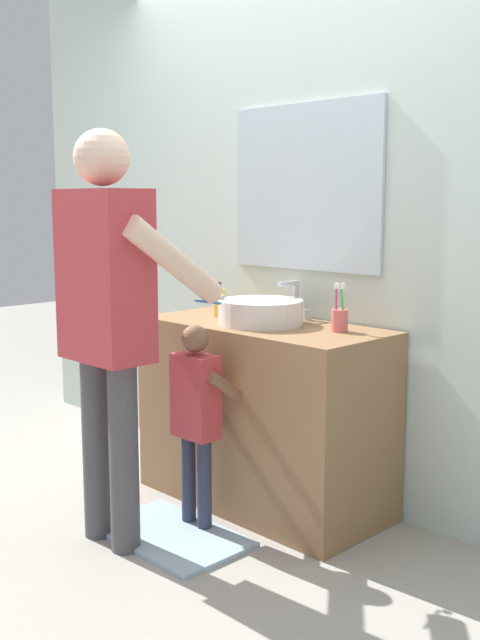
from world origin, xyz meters
name	(u,v)px	position (x,y,z in m)	size (l,w,h in m)	color
ground_plane	(216,520)	(0.00, 0.00, 0.00)	(14.00, 14.00, 0.00)	#9E998E
back_wall	(311,209)	(0.00, 0.62, 1.35)	(4.40, 0.10, 2.70)	silver
vanity_cabinet	(263,414)	(0.00, 0.30, 0.42)	(1.16, 0.54, 0.84)	olive
sink_basin	(261,312)	(0.00, 0.28, 0.90)	(0.38, 0.38, 0.11)	silver
faucet	(294,302)	(0.00, 0.51, 0.92)	(0.18, 0.14, 0.18)	#B7BABF
toothbrush_cup	(340,319)	(0.37, 0.38, 0.90)	(0.07, 0.07, 0.21)	#D86666
soap_bottle	(219,302)	(-0.31, 0.31, 0.91)	(0.06, 0.06, 0.16)	gold
bath_mat	(171,535)	(0.00, -0.25, 0.01)	(0.64, 0.40, 0.02)	#99B7CC
child_toddler	(197,408)	(0.00, -0.10, 0.53)	(0.27, 0.27, 0.88)	#2D334C
adult_parent	(109,302)	(-0.14, -0.43, 1.00)	(0.51, 0.54, 1.66)	#47474C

